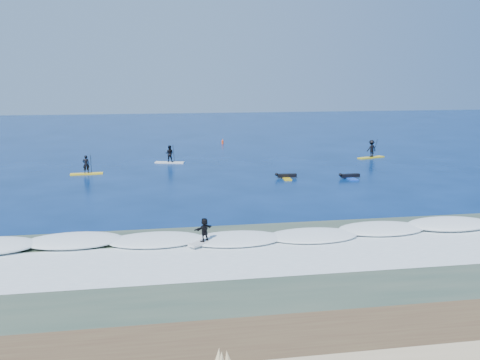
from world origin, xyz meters
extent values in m
plane|color=#031B45|center=(0.00, 0.00, 0.00)|extent=(160.00, 160.00, 0.00)
cube|color=#4D3423|center=(0.00, -21.50, 0.00)|extent=(90.00, 5.00, 0.08)
cube|color=#314435|center=(0.00, -14.00, 0.01)|extent=(90.00, 13.00, 0.01)
cube|color=white|center=(0.00, -10.00, 0.00)|extent=(40.00, 6.00, 0.30)
cube|color=silver|center=(0.00, -13.00, 0.00)|extent=(34.00, 5.00, 0.02)
cube|color=yellow|center=(-12.42, 9.85, 0.04)|extent=(2.71, 0.87, 0.09)
imported|color=black|center=(-12.42, 9.85, 0.85)|extent=(0.59, 0.41, 1.53)
cylinder|color=black|center=(-12.02, 9.88, 0.80)|extent=(0.09, 0.61, 1.79)
cube|color=black|center=(-12.02, 9.88, -0.04)|extent=(0.11, 0.03, 0.27)
cube|color=white|center=(-5.27, 14.58, 0.05)|extent=(2.84, 1.40, 0.09)
imported|color=black|center=(-5.27, 14.58, 0.88)|extent=(0.90, 0.78, 1.58)
cylinder|color=black|center=(-4.87, 14.47, 0.83)|extent=(0.21, 0.62, 1.85)
cube|color=black|center=(-4.87, 14.47, -0.05)|extent=(0.11, 0.03, 0.28)
cube|color=gold|center=(14.86, 14.25, 0.05)|extent=(3.05, 1.69, 0.10)
imported|color=black|center=(14.86, 14.25, 0.95)|extent=(1.25, 0.96, 1.71)
cylinder|color=black|center=(15.28, 14.40, 0.89)|extent=(0.27, 0.66, 1.99)
cube|color=black|center=(15.28, 14.40, -0.05)|extent=(0.12, 0.03, 0.30)
cube|color=gold|center=(3.68, 5.34, 0.05)|extent=(0.72, 2.26, 0.11)
cube|color=black|center=(3.79, 5.34, 0.23)|extent=(1.56, 0.49, 0.25)
sphere|color=black|center=(2.92, 5.39, 0.34)|extent=(0.25, 0.25, 0.25)
cube|color=blue|center=(8.73, 4.44, 0.05)|extent=(0.81, 2.30, 0.11)
cube|color=black|center=(8.83, 4.45, 0.24)|extent=(1.59, 0.55, 0.26)
sphere|color=black|center=(7.96, 4.37, 0.34)|extent=(0.26, 0.26, 0.26)
cube|color=silver|center=(-4.64, -10.88, 0.20)|extent=(1.71, 1.40, 0.09)
imported|color=black|center=(-4.64, -10.88, 0.83)|extent=(1.09, 0.91, 1.18)
cylinder|color=#F03E15|center=(1.64, 27.66, 0.20)|extent=(0.25, 0.25, 0.40)
cone|color=#F03E15|center=(1.64, 27.66, 0.50)|extent=(0.18, 0.18, 0.20)
camera|label=1|loc=(-7.19, -35.90, 8.30)|focal=40.00mm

